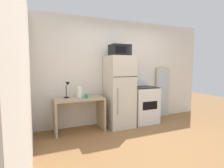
% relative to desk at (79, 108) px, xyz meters
% --- Properties ---
extents(ground_plane, '(12.00, 12.00, 0.00)m').
position_rel_desk_xyz_m(ground_plane, '(1.20, -1.35, -0.52)').
color(ground_plane, olive).
extents(wall_back_white, '(5.00, 0.10, 2.60)m').
position_rel_desk_xyz_m(wall_back_white, '(1.20, 0.35, 0.78)').
color(wall_back_white, silver).
rests_on(wall_back_white, ground).
extents(wall_left_brick, '(0.10, 4.00, 2.60)m').
position_rel_desk_xyz_m(wall_left_brick, '(-1.00, -1.35, 0.78)').
color(wall_left_brick, silver).
rests_on(wall_left_brick, ground).
extents(desk, '(1.08, 0.56, 0.75)m').
position_rel_desk_xyz_m(desk, '(0.00, 0.00, 0.00)').
color(desk, tan).
rests_on(desk, ground).
extents(desk_lamp, '(0.14, 0.12, 0.35)m').
position_rel_desk_xyz_m(desk_lamp, '(-0.23, 0.08, 0.47)').
color(desk_lamp, black).
rests_on(desk_lamp, desk).
extents(coffee_mug, '(0.08, 0.08, 0.09)m').
position_rel_desk_xyz_m(coffee_mug, '(0.13, -0.12, 0.28)').
color(coffee_mug, '#338C66').
rests_on(coffee_mug, desk).
extents(paper_towel_roll, '(0.11, 0.11, 0.24)m').
position_rel_desk_xyz_m(paper_towel_roll, '(0.02, 0.00, 0.35)').
color(paper_towel_roll, white).
rests_on(paper_towel_roll, desk).
extents(refrigerator, '(0.60, 0.67, 1.69)m').
position_rel_desk_xyz_m(refrigerator, '(0.97, -0.04, 0.33)').
color(refrigerator, beige).
rests_on(refrigerator, ground).
extents(microwave, '(0.46, 0.35, 0.26)m').
position_rel_desk_xyz_m(microwave, '(0.97, -0.06, 1.30)').
color(microwave, black).
rests_on(microwave, refrigerator).
extents(oven_range, '(0.65, 0.61, 1.10)m').
position_rel_desk_xyz_m(oven_range, '(1.66, -0.02, -0.05)').
color(oven_range, white).
rests_on(oven_range, ground).
extents(leaning_mirror, '(0.44, 0.03, 1.40)m').
position_rel_desk_xyz_m(leaning_mirror, '(2.48, 0.24, 0.18)').
color(leaning_mirror, '#C6B793').
rests_on(leaning_mirror, ground).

